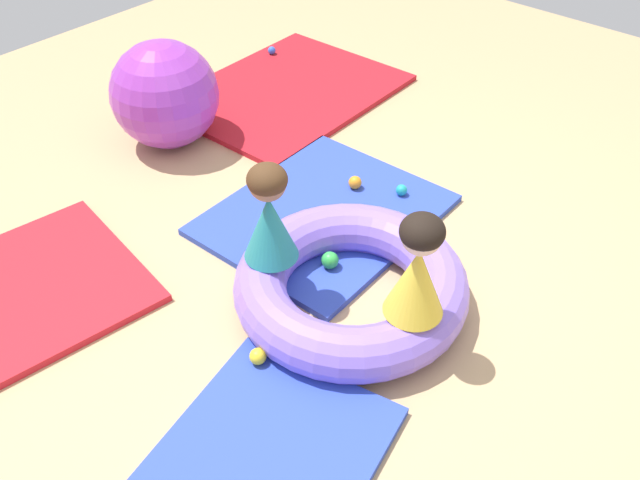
% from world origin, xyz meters
% --- Properties ---
extents(ground_plane, '(8.00, 8.00, 0.00)m').
position_xyz_m(ground_plane, '(0.00, 0.00, 0.00)').
color(ground_plane, tan).
extents(gym_mat_near_left, '(1.64, 1.27, 0.04)m').
position_xyz_m(gym_mat_near_left, '(1.29, 1.78, 0.02)').
color(gym_mat_near_left, '#B21923').
rests_on(gym_mat_near_left, ground).
extents(gym_mat_near_right, '(1.31, 1.11, 0.04)m').
position_xyz_m(gym_mat_near_right, '(0.35, 0.61, 0.02)').
color(gym_mat_near_right, '#2D47B7').
rests_on(gym_mat_near_right, ground).
extents(inflatable_cushion, '(1.15, 1.15, 0.26)m').
position_xyz_m(inflatable_cushion, '(-0.09, 0.06, 0.13)').
color(inflatable_cushion, '#8466E0').
rests_on(inflatable_cushion, ground).
extents(child_in_teal, '(0.37, 0.37, 0.52)m').
position_xyz_m(child_in_teal, '(-0.29, 0.40, 0.51)').
color(child_in_teal, teal).
rests_on(child_in_teal, inflatable_cushion).
extents(child_in_yellow, '(0.38, 0.38, 0.53)m').
position_xyz_m(child_in_yellow, '(-0.14, -0.33, 0.52)').
color(child_in_yellow, yellow).
rests_on(child_in_yellow, inflatable_cushion).
extents(play_ball_blue, '(0.06, 0.06, 0.06)m').
position_xyz_m(play_ball_blue, '(1.65, 2.28, 0.07)').
color(play_ball_blue, blue).
rests_on(play_ball_blue, gym_mat_near_left).
extents(play_ball_yellow, '(0.08, 0.08, 0.08)m').
position_xyz_m(play_ball_yellow, '(-0.68, 0.12, 0.08)').
color(play_ball_yellow, yellow).
rests_on(play_ball_yellow, gym_mat_center_rear).
extents(play_ball_orange, '(0.08, 0.08, 0.08)m').
position_xyz_m(play_ball_orange, '(0.65, 0.63, 0.08)').
color(play_ball_orange, orange).
rests_on(play_ball_orange, gym_mat_near_right).
extents(play_ball_teal, '(0.07, 0.07, 0.07)m').
position_xyz_m(play_ball_teal, '(0.78, 0.38, 0.07)').
color(play_ball_teal, teal).
rests_on(play_ball_teal, gym_mat_near_right).
extents(play_ball_green, '(0.09, 0.09, 0.09)m').
position_xyz_m(play_ball_green, '(0.02, 0.29, 0.09)').
color(play_ball_green, green).
rests_on(play_ball_green, gym_mat_near_right).
extents(exercise_ball_large, '(0.69, 0.69, 0.69)m').
position_xyz_m(exercise_ball_large, '(0.31, 1.92, 0.35)').
color(exercise_ball_large, purple).
rests_on(exercise_ball_large, ground).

